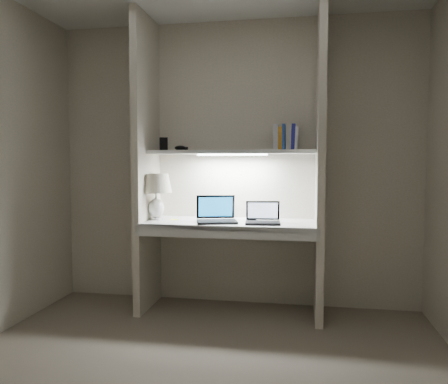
% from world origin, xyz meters
% --- Properties ---
extents(floor, '(3.20, 3.00, 0.01)m').
position_xyz_m(floor, '(0.00, 0.00, 0.00)').
color(floor, gray).
rests_on(floor, ground).
extents(back_wall, '(3.20, 0.01, 2.50)m').
position_xyz_m(back_wall, '(0.00, 1.50, 1.25)').
color(back_wall, beige).
rests_on(back_wall, floor).
extents(alcove_panel_left, '(0.06, 0.55, 2.50)m').
position_xyz_m(alcove_panel_left, '(-0.73, 1.23, 1.25)').
color(alcove_panel_left, beige).
rests_on(alcove_panel_left, floor).
extents(alcove_panel_right, '(0.06, 0.55, 2.50)m').
position_xyz_m(alcove_panel_right, '(0.73, 1.23, 1.25)').
color(alcove_panel_right, beige).
rests_on(alcove_panel_right, floor).
extents(desk, '(1.40, 0.55, 0.04)m').
position_xyz_m(desk, '(0.00, 1.23, 0.75)').
color(desk, white).
rests_on(desk, alcove_panel_left).
extents(desk_apron, '(1.46, 0.03, 0.10)m').
position_xyz_m(desk_apron, '(0.00, 0.96, 0.72)').
color(desk_apron, silver).
rests_on(desk_apron, desk).
extents(shelf, '(1.40, 0.36, 0.03)m').
position_xyz_m(shelf, '(0.00, 1.32, 1.35)').
color(shelf, silver).
rests_on(shelf, back_wall).
extents(strip_light, '(0.60, 0.04, 0.02)m').
position_xyz_m(strip_light, '(0.00, 1.32, 1.33)').
color(strip_light, white).
rests_on(strip_light, shelf).
extents(table_lamp, '(0.27, 0.27, 0.40)m').
position_xyz_m(table_lamp, '(-0.64, 1.21, 1.04)').
color(table_lamp, white).
rests_on(table_lamp, desk).
extents(laptop_main, '(0.39, 0.36, 0.22)m').
position_xyz_m(laptop_main, '(-0.11, 1.17, 0.82)').
color(laptop_main, black).
rests_on(laptop_main, desk).
extents(laptop_netbook, '(0.30, 0.27, 0.18)m').
position_xyz_m(laptop_netbook, '(0.28, 1.15, 0.81)').
color(laptop_netbook, black).
rests_on(laptop_netbook, desk).
extents(speaker, '(0.13, 0.10, 0.16)m').
position_xyz_m(speaker, '(-0.08, 1.45, 0.85)').
color(speaker, silver).
rests_on(speaker, desk).
extents(mouse, '(0.09, 0.06, 0.03)m').
position_xyz_m(mouse, '(0.17, 1.26, 0.79)').
color(mouse, black).
rests_on(mouse, desk).
extents(cable_coil, '(0.14, 0.14, 0.01)m').
position_xyz_m(cable_coil, '(-0.06, 1.22, 0.78)').
color(cable_coil, black).
rests_on(cable_coil, desk).
extents(sticky_note, '(0.10, 0.10, 0.00)m').
position_xyz_m(sticky_note, '(-0.49, 1.25, 0.77)').
color(sticky_note, '#EDF333').
rests_on(sticky_note, desk).
extents(book_row, '(0.20, 0.14, 0.22)m').
position_xyz_m(book_row, '(0.45, 1.35, 1.47)').
color(book_row, white).
rests_on(book_row, shelf).
extents(shelf_box, '(0.08, 0.07, 0.12)m').
position_xyz_m(shelf_box, '(-0.62, 1.35, 1.42)').
color(shelf_box, black).
rests_on(shelf_box, shelf).
extents(shelf_gadget, '(0.11, 0.08, 0.04)m').
position_xyz_m(shelf_gadget, '(-0.46, 1.35, 1.39)').
color(shelf_gadget, black).
rests_on(shelf_gadget, shelf).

